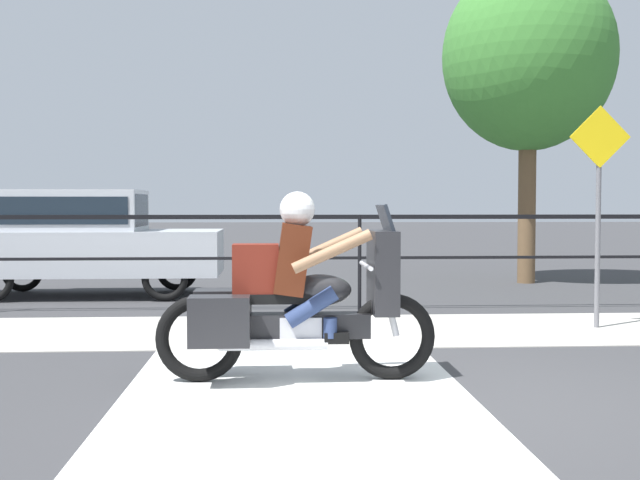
{
  "coord_description": "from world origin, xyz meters",
  "views": [
    {
      "loc": [
        -1.19,
        -5.75,
        1.45
      ],
      "look_at": [
        -0.7,
        2.47,
        1.09
      ],
      "focal_mm": 45.0,
      "sensor_mm": 36.0,
      "label": 1
    }
  ],
  "objects": [
    {
      "name": "street_sign",
      "position": [
        2.61,
        3.38,
        1.63
      ],
      "size": [
        0.72,
        0.06,
        2.6
      ],
      "color": "slate",
      "rests_on": "ground"
    },
    {
      "name": "parked_car",
      "position": [
        -4.18,
        7.08,
        0.95
      ],
      "size": [
        4.13,
        1.64,
        1.68
      ],
      "rotation": [
        0.0,
        0.0,
        0.02
      ],
      "color": "#B7BCC4",
      "rests_on": "ground"
    },
    {
      "name": "fence_railing",
      "position": [
        0.0,
        5.14,
        1.03
      ],
      "size": [
        36.0,
        0.05,
        1.31
      ],
      "color": "black",
      "rests_on": "ground"
    },
    {
      "name": "crosswalk_band",
      "position": [
        -1.01,
        -0.2,
        0.0
      ],
      "size": [
        2.66,
        6.0,
        0.01
      ],
      "primitive_type": "cube",
      "color": "silver",
      "rests_on": "ground"
    },
    {
      "name": "tree_behind_sign",
      "position": [
        3.51,
        8.81,
        4.15
      ],
      "size": [
        3.15,
        3.15,
        5.9
      ],
      "color": "brown",
      "rests_on": "ground"
    },
    {
      "name": "sidewalk_band",
      "position": [
        0.0,
        3.4,
        0.01
      ],
      "size": [
        44.0,
        2.4,
        0.01
      ],
      "primitive_type": "cube",
      "color": "#B7B2A8",
      "rests_on": "ground"
    },
    {
      "name": "ground_plane",
      "position": [
        0.0,
        0.0,
        0.0
      ],
      "size": [
        120.0,
        120.0,
        0.0
      ],
      "primitive_type": "plane",
      "color": "#38383A"
    },
    {
      "name": "motorcycle",
      "position": [
        -1.0,
        0.79,
        0.69
      ],
      "size": [
        2.3,
        0.76,
        1.56
      ],
      "rotation": [
        0.0,
        0.0,
        -0.02
      ],
      "color": "black",
      "rests_on": "ground"
    }
  ]
}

